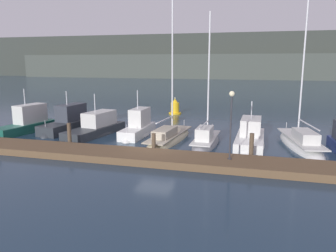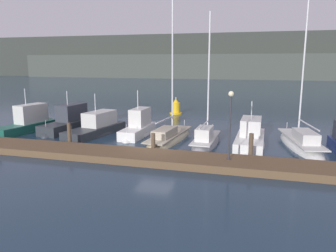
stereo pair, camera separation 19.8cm
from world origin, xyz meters
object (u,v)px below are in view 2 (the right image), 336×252
at_px(motorboat_berth_3, 96,130).
at_px(sailboat_berth_6, 206,142).
at_px(motorboat_berth_1, 28,126).
at_px(motorboat_berth_2, 69,126).
at_px(motorboat_berth_4, 138,131).
at_px(dock_lamppost, 230,114).
at_px(channel_buoy, 176,108).
at_px(sailboat_berth_5, 169,139).
at_px(motorboat_berth_7, 250,140).
at_px(sailboat_berth_8, 301,144).

relative_size(motorboat_berth_3, sailboat_berth_6, 0.72).
relative_size(motorboat_berth_1, motorboat_berth_2, 1.00).
bearing_deg(motorboat_berth_2, motorboat_berth_4, -1.53).
xyz_separation_m(motorboat_berth_1, sailboat_berth_6, (16.13, -0.31, -0.33)).
bearing_deg(dock_lamppost, channel_buoy, 113.07).
distance_m(motorboat_berth_2, sailboat_berth_5, 9.90).
bearing_deg(motorboat_berth_7, sailboat_berth_8, 5.33).
height_order(motorboat_berth_3, sailboat_berth_5, sailboat_berth_5).
bearing_deg(motorboat_berth_4, sailboat_berth_5, -20.43).
bearing_deg(motorboat_berth_4, channel_buoy, 89.06).
bearing_deg(motorboat_berth_7, motorboat_berth_2, 177.08).
distance_m(sailboat_berth_6, sailboat_berth_8, 6.96).
bearing_deg(sailboat_berth_8, motorboat_berth_7, -174.67).
xyz_separation_m(motorboat_berth_4, sailboat_berth_8, (12.87, -0.30, -0.23)).
height_order(motorboat_berth_2, sailboat_berth_8, sailboat_berth_8).
distance_m(sailboat_berth_8, channel_buoy, 17.83).
relative_size(motorboat_berth_7, channel_buoy, 3.48).
bearing_deg(sailboat_berth_5, motorboat_berth_2, 172.43).
relative_size(motorboat_berth_1, sailboat_berth_6, 0.64).
relative_size(motorboat_berth_2, motorboat_berth_7, 0.97).
xyz_separation_m(motorboat_berth_7, dock_lamppost, (-1.08, -5.81, 2.81)).
xyz_separation_m(motorboat_berth_2, sailboat_berth_8, (19.67, -0.48, -0.24)).
xyz_separation_m(motorboat_berth_4, motorboat_berth_7, (9.24, -0.64, -0.05)).
height_order(sailboat_berth_5, motorboat_berth_7, sailboat_berth_5).
bearing_deg(sailboat_berth_6, sailboat_berth_5, 174.61).
bearing_deg(motorboat_berth_2, sailboat_berth_8, -1.39).
xyz_separation_m(motorboat_berth_7, sailboat_berth_8, (3.63, 0.34, -0.18)).
bearing_deg(sailboat_berth_8, motorboat_berth_3, -179.31).
xyz_separation_m(sailboat_berth_5, dock_lamppost, (5.15, -5.32, 3.04)).
bearing_deg(dock_lamppost, sailboat_berth_5, 134.04).
height_order(motorboat_berth_4, dock_lamppost, dock_lamppost).
bearing_deg(motorboat_berth_3, sailboat_berth_5, -5.35).
bearing_deg(motorboat_berth_2, motorboat_berth_7, -2.92).
relative_size(motorboat_berth_2, motorboat_berth_3, 0.90).
bearing_deg(dock_lamppost, motorboat_berth_3, 153.33).
bearing_deg(sailboat_berth_5, motorboat_berth_4, 159.57).
height_order(motorboat_berth_2, motorboat_berth_3, motorboat_berth_2).
distance_m(motorboat_berth_1, motorboat_berth_7, 19.38).
bearing_deg(motorboat_berth_7, motorboat_berth_4, 176.07).
bearing_deg(sailboat_berth_5, motorboat_berth_7, 4.48).
height_order(motorboat_berth_2, sailboat_berth_5, sailboat_berth_5).
height_order(motorboat_berth_1, motorboat_berth_3, motorboat_berth_1).
xyz_separation_m(motorboat_berth_3, sailboat_berth_6, (9.68, -0.91, -0.15)).
height_order(motorboat_berth_1, sailboat_berth_5, sailboat_berth_5).
xyz_separation_m(channel_buoy, dock_lamppost, (7.96, -18.69, 2.42)).
bearing_deg(motorboat_berth_2, sailboat_berth_6, -7.07).
height_order(sailboat_berth_6, sailboat_berth_8, sailboat_berth_8).
height_order(motorboat_berth_3, channel_buoy, motorboat_berth_3).
bearing_deg(motorboat_berth_4, sailboat_berth_8, -1.32).
xyz_separation_m(motorboat_berth_2, channel_buoy, (7.00, 12.06, 0.33)).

